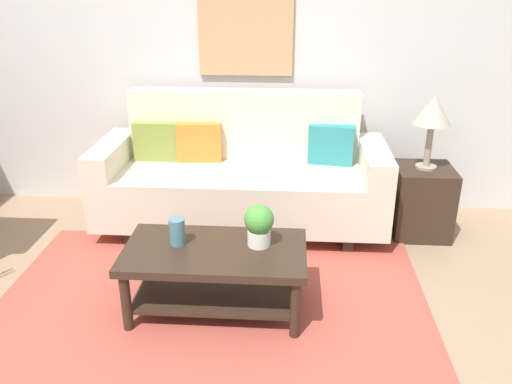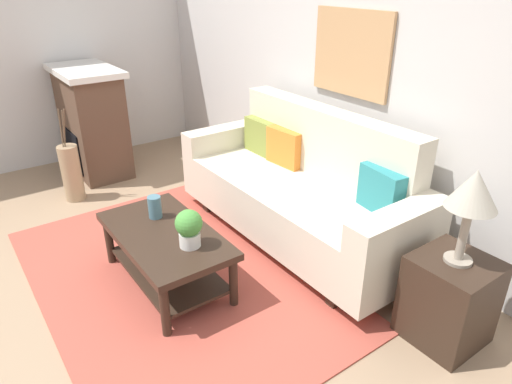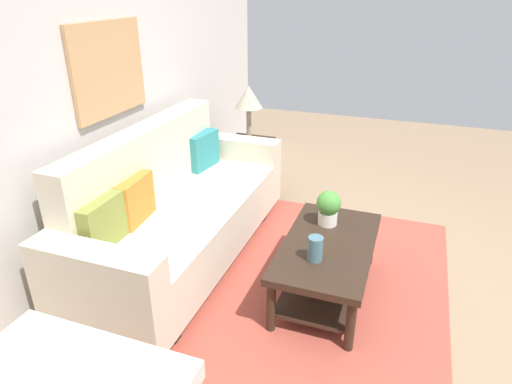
% 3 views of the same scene
% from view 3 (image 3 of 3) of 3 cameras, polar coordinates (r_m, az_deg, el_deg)
% --- Properties ---
extents(ground_plane, '(9.77, 9.77, 0.00)m').
position_cam_3_polar(ground_plane, '(3.29, 16.32, -14.37)').
color(ground_plane, '#9E7F60').
extents(wall_back, '(5.77, 0.10, 2.70)m').
position_cam_3_polar(wall_back, '(3.43, -19.85, 12.09)').
color(wall_back, silver).
rests_on(wall_back, ground_plane).
extents(area_rug, '(2.75, 1.82, 0.01)m').
position_cam_3_polar(area_rug, '(3.33, 7.56, -12.85)').
color(area_rug, '#B24C3D').
rests_on(area_rug, ground_plane).
extents(couch, '(2.28, 0.84, 1.08)m').
position_cam_3_polar(couch, '(3.52, -9.93, -2.51)').
color(couch, beige).
rests_on(couch, ground_plane).
extents(throw_pillow_olive, '(0.36, 0.13, 0.32)m').
position_cam_3_polar(throw_pillow_olive, '(2.96, -19.16, -3.81)').
color(throw_pillow_olive, olive).
rests_on(throw_pillow_olive, couch).
extents(throw_pillow_orange, '(0.37, 0.15, 0.32)m').
position_cam_3_polar(throw_pillow_orange, '(3.20, -15.31, -0.96)').
color(throw_pillow_orange, orange).
rests_on(throw_pillow_orange, couch).
extents(throw_pillow_teal, '(0.37, 0.17, 0.32)m').
position_cam_3_polar(throw_pillow_teal, '(4.05, -6.83, 5.32)').
color(throw_pillow_teal, teal).
rests_on(throw_pillow_teal, couch).
extents(coffee_table, '(1.10, 0.60, 0.43)m').
position_cam_3_polar(coffee_table, '(3.17, 9.12, -8.23)').
color(coffee_table, '#332319').
rests_on(coffee_table, ground_plane).
extents(tabletop_vase, '(0.10, 0.10, 0.17)m').
position_cam_3_polar(tabletop_vase, '(2.88, 7.60, -7.22)').
color(tabletop_vase, slate).
rests_on(tabletop_vase, coffee_table).
extents(potted_plant_tabletop, '(0.18, 0.18, 0.26)m').
position_cam_3_polar(potted_plant_tabletop, '(3.28, 9.27, -1.88)').
color(potted_plant_tabletop, white).
rests_on(potted_plant_tabletop, coffee_table).
extents(side_table, '(0.44, 0.44, 0.56)m').
position_cam_3_polar(side_table, '(4.74, -0.88, 3.37)').
color(side_table, '#332319').
rests_on(side_table, ground_plane).
extents(table_lamp, '(0.28, 0.28, 0.57)m').
position_cam_3_polar(table_lamp, '(4.53, -0.94, 11.79)').
color(table_lamp, gray).
rests_on(table_lamp, side_table).
extents(framed_painting, '(0.77, 0.03, 0.65)m').
position_cam_3_polar(framed_painting, '(3.43, -18.32, 14.71)').
color(framed_painting, tan).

